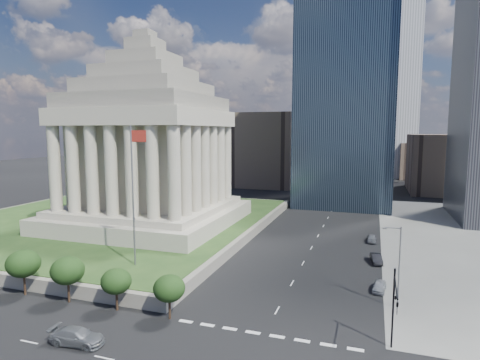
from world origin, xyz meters
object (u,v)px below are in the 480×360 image
at_px(street_lamp_north, 398,263).
at_px(parked_sedan_far, 372,238).
at_px(war_memorial, 148,130).
at_px(traffic_signal_ne, 395,304).
at_px(suv_grey, 77,336).
at_px(flagpole, 134,188).
at_px(parked_sedan_near, 379,286).
at_px(parked_sedan_mid, 376,259).

distance_m(street_lamp_north, parked_sedan_far, 30.06).
height_order(war_memorial, traffic_signal_ne, war_memorial).
bearing_deg(war_memorial, suv_grey, -67.97).
relative_size(flagpole, street_lamp_north, 2.00).
bearing_deg(flagpole, traffic_signal_ne, -16.71).
bearing_deg(parked_sedan_near, parked_sedan_mid, 98.11).
height_order(war_memorial, street_lamp_north, war_memorial).
distance_m(traffic_signal_ne, street_lamp_north, 11.34).
height_order(flagpole, parked_sedan_near, flagpole).
bearing_deg(parked_sedan_far, parked_sedan_near, -88.24).
bearing_deg(parked_sedan_near, flagpole, -163.54).
xyz_separation_m(war_memorial, parked_sedan_far, (44.33, 6.50, -20.68)).
relative_size(suv_grey, parked_sedan_near, 1.44).
bearing_deg(parked_sedan_far, suv_grey, -120.55).
height_order(flagpole, street_lamp_north, flagpole).
relative_size(parked_sedan_near, parked_sedan_far, 0.93).
relative_size(flagpole, traffic_signal_ne, 2.50).
distance_m(war_memorial, traffic_signal_ne, 60.00).
bearing_deg(war_memorial, flagpole, -63.11).
distance_m(traffic_signal_ne, parked_sedan_near, 16.89).
height_order(war_memorial, parked_sedan_mid, war_memorial).
bearing_deg(traffic_signal_ne, parked_sedan_far, 93.04).
relative_size(street_lamp_north, suv_grey, 1.78).
bearing_deg(traffic_signal_ne, war_memorial, 143.58).
bearing_deg(street_lamp_north, traffic_signal_ne, -94.19).
distance_m(parked_sedan_near, parked_sedan_far, 24.61).
height_order(war_memorial, suv_grey, war_memorial).
height_order(flagpole, parked_sedan_mid, flagpole).
bearing_deg(parked_sedan_near, traffic_signal_ne, -80.08).
height_order(suv_grey, parked_sedan_mid, suv_grey).
distance_m(suv_grey, parked_sedan_near, 37.14).
relative_size(suv_grey, parked_sedan_mid, 1.28).
xyz_separation_m(street_lamp_north, parked_sedan_mid, (-2.19, 16.83, -4.94)).
height_order(street_lamp_north, parked_sedan_near, street_lamp_north).
height_order(traffic_signal_ne, parked_sedan_near, traffic_signal_ne).
relative_size(traffic_signal_ne, parked_sedan_mid, 1.83).
bearing_deg(traffic_signal_ne, street_lamp_north, 85.81).
bearing_deg(war_memorial, parked_sedan_far, 8.34).
relative_size(war_memorial, parked_sedan_mid, 8.91).
bearing_deg(street_lamp_north, parked_sedan_near, 110.39).
bearing_deg(parked_sedan_mid, flagpole, -160.17).
bearing_deg(suv_grey, street_lamp_north, -62.53).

